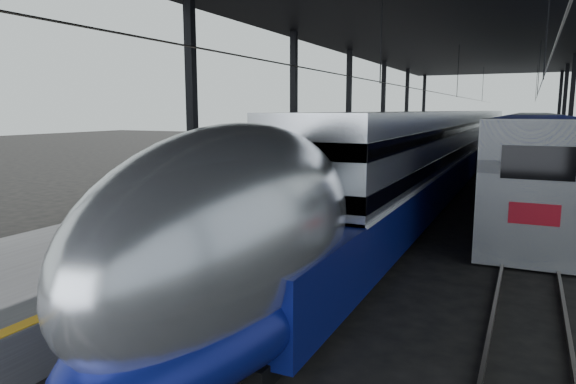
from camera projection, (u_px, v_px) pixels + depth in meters
The scene contains 8 objects.
ground at pixel (260, 270), 14.71m from camera, with size 160.00×160.00×0.00m, color black.
platform at pixel (357, 172), 33.98m from camera, with size 6.00×80.00×1.00m, color #4C4C4F.
yellow_strip at pixel (399, 166), 32.72m from camera, with size 0.30×80.00×0.01m, color orange.
rails at pixel (485, 186), 30.68m from camera, with size 6.52×80.00×0.16m.
canopy at pixel (447, 32), 30.35m from camera, with size 18.00×75.00×9.47m.
tgv_train at pixel (450, 148), 34.09m from camera, with size 3.13×65.20×4.48m.
second_train at pixel (533, 142), 38.55m from camera, with size 3.12×56.05×4.30m.
child at pixel (171, 213), 15.79m from camera, with size 0.30×0.20×0.83m, color #4F2F1A.
Camera 1 is at (6.75, -12.49, 4.54)m, focal length 32.00 mm.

